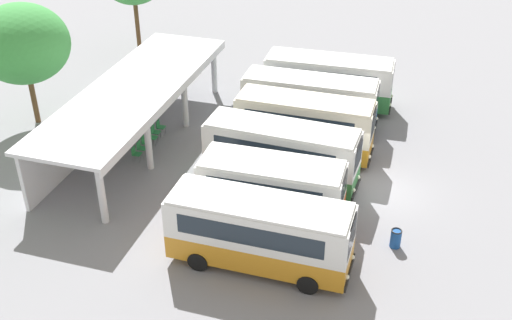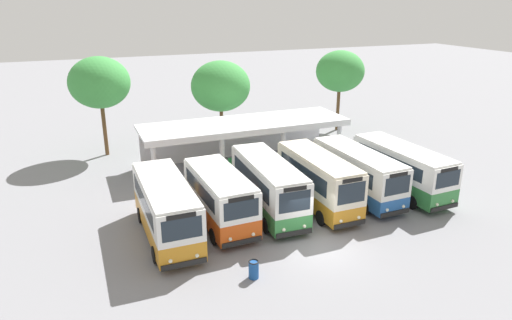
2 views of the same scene
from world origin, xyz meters
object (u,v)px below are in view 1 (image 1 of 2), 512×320
at_px(waiting_chair_middle_seat, 145,142).
at_px(waiting_chair_end_by_column, 136,153).
at_px(city_bus_fourth_amber, 305,125).
at_px(city_bus_fifth_blue, 310,101).
at_px(city_bus_second_in_row, 272,189).
at_px(city_bus_far_end_green, 329,80).
at_px(waiting_chair_fifth_seat, 155,131).
at_px(litter_bin_apron, 396,238).
at_px(waiting_chair_far_end_seat, 160,126).
at_px(city_bus_nearest_orange, 260,231).
at_px(city_bus_middle_cream, 282,153).
at_px(waiting_chair_second_from_end, 141,147).
at_px(waiting_chair_fourth_seat, 152,136).

bearing_deg(waiting_chair_middle_seat, waiting_chair_end_by_column, -178.22).
xyz_separation_m(city_bus_fourth_amber, city_bus_fifth_blue, (3.18, 0.43, -0.11)).
height_order(city_bus_second_in_row, city_bus_far_end_green, city_bus_far_end_green).
bearing_deg(waiting_chair_end_by_column, waiting_chair_fifth_seat, 0.74).
distance_m(city_bus_fourth_amber, waiting_chair_fifth_seat, 8.74).
bearing_deg(litter_bin_apron, city_bus_far_end_green, 23.83).
bearing_deg(city_bus_second_in_row, city_bus_far_end_green, -0.38).
relative_size(city_bus_far_end_green, waiting_chair_far_end_seat, 9.34).
bearing_deg(city_bus_fourth_amber, litter_bin_apron, -138.87).
bearing_deg(litter_bin_apron, city_bus_nearest_orange, 118.30).
bearing_deg(city_bus_nearest_orange, waiting_chair_middle_seat, 50.20).
bearing_deg(city_bus_nearest_orange, waiting_chair_far_end_seat, 43.60).
height_order(city_bus_middle_cream, waiting_chair_far_end_seat, city_bus_middle_cream).
height_order(city_bus_fourth_amber, waiting_chair_second_from_end, city_bus_fourth_amber).
relative_size(waiting_chair_end_by_column, litter_bin_apron, 0.96).
distance_m(waiting_chair_fourth_seat, litter_bin_apron, 15.19).
xyz_separation_m(waiting_chair_end_by_column, waiting_chair_far_end_seat, (3.19, 0.01, 0.00)).
height_order(city_bus_second_in_row, litter_bin_apron, city_bus_second_in_row).
xyz_separation_m(city_bus_second_in_row, waiting_chair_middle_seat, (4.27, 8.56, -1.25)).
distance_m(city_bus_nearest_orange, waiting_chair_fourth_seat, 12.06).
distance_m(city_bus_far_end_green, waiting_chair_end_by_column, 13.06).
bearing_deg(waiting_chair_middle_seat, city_bus_middle_cream, -97.55).
bearing_deg(city_bus_middle_cream, city_bus_second_in_row, -173.11).
distance_m(city_bus_nearest_orange, waiting_chair_fifth_seat, 12.56).
distance_m(city_bus_second_in_row, city_bus_fifth_blue, 9.56).
height_order(city_bus_fourth_amber, waiting_chair_middle_seat, city_bus_fourth_amber).
distance_m(city_bus_fourth_amber, waiting_chair_end_by_column, 9.30).
height_order(city_bus_far_end_green, waiting_chair_second_from_end, city_bus_far_end_green).
bearing_deg(city_bus_far_end_green, waiting_chair_fifth_seat, 129.79).
xyz_separation_m(city_bus_middle_cream, waiting_chair_far_end_seat, (3.00, 8.15, -1.32)).
height_order(city_bus_middle_cream, waiting_chair_second_from_end, city_bus_middle_cream).
bearing_deg(waiting_chair_middle_seat, waiting_chair_fifth_seat, -0.30).
bearing_deg(city_bus_nearest_orange, city_bus_fourth_amber, 2.08).
bearing_deg(litter_bin_apron, city_bus_second_in_row, 87.48).
height_order(city_bus_fourth_amber, waiting_chair_fourth_seat, city_bus_fourth_amber).
distance_m(city_bus_nearest_orange, city_bus_middle_cream, 6.42).
bearing_deg(city_bus_second_in_row, waiting_chair_end_by_column, 70.66).
xyz_separation_m(city_bus_fourth_amber, waiting_chair_fifth_seat, (-0.82, 8.59, -1.35)).
bearing_deg(city_bus_far_end_green, city_bus_nearest_orange, -178.92).
bearing_deg(waiting_chair_second_from_end, waiting_chair_fourth_seat, -2.91).
bearing_deg(waiting_chair_far_end_seat, waiting_chair_end_by_column, -179.73).
bearing_deg(city_bus_fourth_amber, waiting_chair_far_end_seat, 91.24).
xyz_separation_m(waiting_chair_end_by_column, litter_bin_apron, (-3.25, -14.35, -0.07)).
distance_m(city_bus_middle_cream, city_bus_fifth_blue, 6.37).
bearing_deg(city_bus_fourth_amber, city_bus_nearest_orange, -177.92).
height_order(city_bus_far_end_green, waiting_chair_end_by_column, city_bus_far_end_green).
relative_size(city_bus_second_in_row, waiting_chair_middle_seat, 7.89).
xyz_separation_m(city_bus_middle_cream, waiting_chair_second_from_end, (0.45, 8.14, -1.32)).
relative_size(city_bus_nearest_orange, city_bus_second_in_row, 1.15).
bearing_deg(city_bus_second_in_row, waiting_chair_far_end_seat, 54.08).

